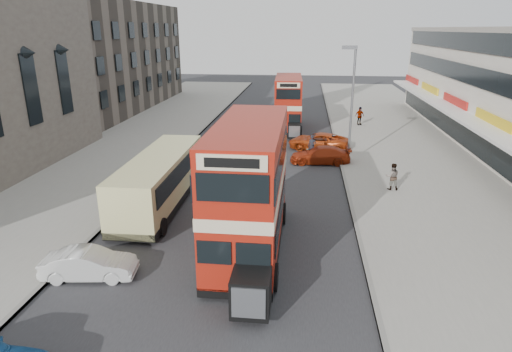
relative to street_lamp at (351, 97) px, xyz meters
The scene contains 17 objects.
ground 19.73m from the street_lamp, 109.92° to the right, with size 160.00×160.00×0.00m, color #28282B.
road_surface 8.33m from the street_lamp, 162.95° to the left, with size 12.00×90.00×0.01m, color #28282B.
pavement_right 7.50m from the street_lamp, 20.06° to the left, with size 12.00×90.00×0.15m, color gray.
pavement_left 19.22m from the street_lamp, behind, with size 12.00×90.00×0.15m, color gray.
kerb_left 13.62m from the street_lamp, behind, with size 0.20×90.00×0.16m, color gray.
kerb_right 5.13m from the street_lamp, 101.90° to the left, with size 0.20×90.00×0.16m, color gray.
brick_terrace 34.86m from the street_lamp, 144.96° to the left, with size 14.00×28.00×12.00m, color #66594C.
street_lamp is the anchor object (origin of this frame).
bus_main 14.35m from the street_lamp, 111.86° to the right, with size 2.71×9.81×5.41m.
bus_second 12.04m from the street_lamp, 113.28° to the left, with size 2.68×8.73×4.79m.
coach 14.24m from the street_lamp, 140.76° to the right, with size 2.64×9.73×2.57m.
car_left_front 20.15m from the street_lamp, 124.46° to the right, with size 1.24×3.55×1.17m, color silver.
car_right_a 4.58m from the street_lamp, behind, with size 1.73×4.25×1.23m, color #A12C10.
car_right_b 5.95m from the street_lamp, 116.97° to the left, with size 2.17×4.71×1.31m, color #BB3F12.
pedestrian_near 6.90m from the street_lamp, 68.06° to the right, with size 0.60×0.41×1.63m, color gray.
pedestrian_far 13.71m from the street_lamp, 80.11° to the left, with size 1.04×0.43×1.77m, color gray.
cyclist 4.87m from the street_lamp, 168.02° to the left, with size 0.87×2.01×1.92m.
Camera 1 is at (3.42, -12.20, 9.19)m, focal length 30.55 mm.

